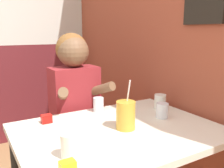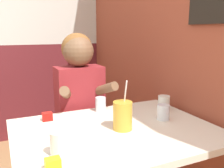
# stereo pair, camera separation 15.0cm
# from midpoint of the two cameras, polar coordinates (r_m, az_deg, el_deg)

# --- Properties ---
(brick_wall_right) EXTENTS (0.08, 4.22, 2.70)m
(brick_wall_right) POSITION_cam_midpoint_polar(r_m,az_deg,el_deg) (2.21, 3.86, 14.57)
(brick_wall_right) COLOR brown
(brick_wall_right) RESTS_ON ground_plane
(main_table) EXTENTS (1.10, 0.83, 0.72)m
(main_table) POSITION_cam_midpoint_polar(r_m,az_deg,el_deg) (1.43, -1.42, -12.53)
(main_table) COLOR beige
(main_table) RESTS_ON ground_plane
(person_seated) EXTENTS (0.42, 0.42, 1.24)m
(person_seated) POSITION_cam_midpoint_polar(r_m,az_deg,el_deg) (1.90, -10.72, -5.89)
(person_seated) COLOR maroon
(person_seated) RESTS_ON ground_plane
(cocktail_pitcher) EXTENTS (0.11, 0.11, 0.28)m
(cocktail_pitcher) POSITION_cam_midpoint_polar(r_m,az_deg,el_deg) (1.38, 0.01, -7.19)
(cocktail_pitcher) COLOR gold
(cocktail_pitcher) RESTS_ON main_table
(glass_near_pitcher) EXTENTS (0.08, 0.08, 0.09)m
(glass_near_pitcher) POSITION_cam_midpoint_polar(r_m,az_deg,el_deg) (1.58, 8.75, -6.04)
(glass_near_pitcher) COLOR silver
(glass_near_pitcher) RESTS_ON main_table
(glass_center) EXTENTS (0.08, 0.08, 0.10)m
(glass_center) POSITION_cam_midpoint_polar(r_m,az_deg,el_deg) (1.76, 8.54, -4.03)
(glass_center) COLOR silver
(glass_center) RESTS_ON main_table
(glass_far_side) EXTENTS (0.07, 0.07, 0.11)m
(glass_far_side) POSITION_cam_midpoint_polar(r_m,az_deg,el_deg) (1.12, -13.88, -13.70)
(glass_far_side) COLOR silver
(glass_far_side) RESTS_ON main_table
(glass_by_brick) EXTENTS (0.07, 0.07, 0.10)m
(glass_by_brick) POSITION_cam_midpoint_polar(r_m,az_deg,el_deg) (1.68, -5.69, -4.76)
(glass_by_brick) COLOR silver
(glass_by_brick) RESTS_ON main_table
(condiment_ketchup) EXTENTS (0.06, 0.04, 0.05)m
(condiment_ketchup) POSITION_cam_midpoint_polar(r_m,az_deg,el_deg) (1.55, -17.49, -7.64)
(condiment_ketchup) COLOR #B7140F
(condiment_ketchup) RESTS_ON main_table
(condiment_mustard) EXTENTS (0.06, 0.04, 0.05)m
(condiment_mustard) POSITION_cam_midpoint_polar(r_m,az_deg,el_deg) (1.03, -14.49, -18.05)
(condiment_mustard) COLOR yellow
(condiment_mustard) RESTS_ON main_table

